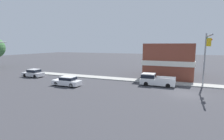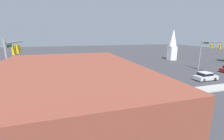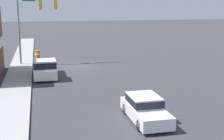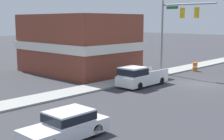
{
  "view_description": "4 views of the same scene",
  "coord_description": "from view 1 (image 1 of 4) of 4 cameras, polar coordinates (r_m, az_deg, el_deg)",
  "views": [
    {
      "loc": [
        -23.92,
        0.64,
        6.27
      ],
      "look_at": [
        1.26,
        10.85,
        2.35
      ],
      "focal_mm": 28.0,
      "sensor_mm": 36.0,
      "label": 1
    },
    {
      "loc": [
        22.52,
        3.24,
        8.25
      ],
      "look_at": [
        -0.51,
        10.13,
        2.66
      ],
      "focal_mm": 24.0,
      "sensor_mm": 36.0,
      "label": 2
    },
    {
      "loc": [
        3.82,
        33.35,
        6.62
      ],
      "look_at": [
        -1.5,
        11.14,
        1.85
      ],
      "focal_mm": 50.0,
      "sensor_mm": 36.0,
      "label": 3
    },
    {
      "loc": [
        -13.82,
        26.08,
        5.82
      ],
      "look_at": [
        -1.39,
        13.0,
        2.96
      ],
      "focal_mm": 50.0,
      "sensor_mm": 36.0,
      "label": 4
    }
  ],
  "objects": [
    {
      "name": "car_lead",
      "position": [
        27.82,
        -14.41,
        -3.47
      ],
      "size": [
        1.8,
        4.49,
        1.46
      ],
      "color": "black",
      "rests_on": "ground"
    },
    {
      "name": "near_signal_assembly",
      "position": [
        28.09,
        28.57,
        6.03
      ],
      "size": [
        6.2,
        0.49,
        7.98
      ],
      "color": "gray",
      "rests_on": "ground"
    },
    {
      "name": "ground_plane",
      "position": [
        24.73,
        22.99,
        -7.14
      ],
      "size": [
        200.0,
        200.0,
        0.0
      ],
      "primitive_type": "plane",
      "color": "#38383D"
    },
    {
      "name": "car_oncoming",
      "position": [
        37.65,
        -24.26,
        -0.87
      ],
      "size": [
        1.88,
        4.21,
        1.55
      ],
      "rotation": [
        0.0,
        0.0,
        3.14
      ],
      "color": "black",
      "rests_on": "ground"
    },
    {
      "name": "pickup_truck_parked",
      "position": [
        28.0,
        13.69,
        -3.07
      ],
      "size": [
        2.02,
        5.2,
        1.84
      ],
      "color": "black",
      "rests_on": "ground"
    },
    {
      "name": "corner_brick_building",
      "position": [
        37.54,
        18.34,
        3.15
      ],
      "size": [
        12.34,
        8.93,
        6.51
      ],
      "color": "brown",
      "rests_on": "ground"
    },
    {
      "name": "sidewalk_curb",
      "position": [
        30.27,
        22.86,
        -4.26
      ],
      "size": [
        2.4,
        60.0,
        0.14
      ],
      "color": "#9E9E99",
      "rests_on": "ground"
    }
  ]
}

